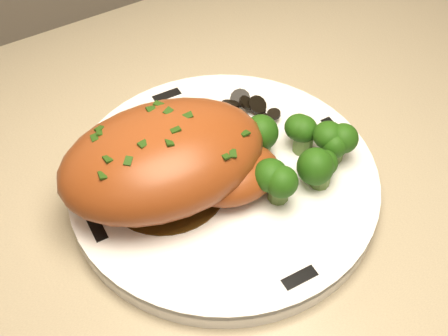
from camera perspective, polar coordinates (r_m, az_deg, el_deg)
plate at (r=0.56m, az=0.00°, el=-1.36°), size 0.33×0.33×0.02m
rim_accent_0 at (r=0.61m, az=11.04°, el=4.00°), size 0.01×0.03×0.00m
rim_accent_1 at (r=0.64m, az=-5.83°, el=7.34°), size 0.03×0.01×0.00m
rim_accent_2 at (r=0.53m, az=-12.82°, el=-5.94°), size 0.01×0.03×0.00m
rim_accent_3 at (r=0.49m, az=7.69°, el=-11.01°), size 0.03×0.01×0.00m
gravy_pool at (r=0.55m, az=-5.91°, el=-1.70°), size 0.12×0.12×0.00m
chicken_breast at (r=0.52m, az=-5.39°, el=0.77°), size 0.21×0.16×0.08m
mushroom_pile at (r=0.59m, az=1.09°, el=4.44°), size 0.09×0.07×0.03m
broccoli_florets at (r=0.54m, az=6.74°, el=1.66°), size 0.13×0.09×0.05m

